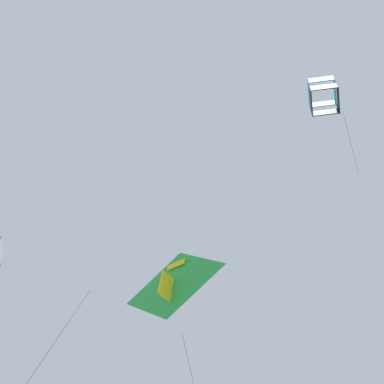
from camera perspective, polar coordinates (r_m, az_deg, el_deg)
The scene contains 2 objects.
kite_box_highest at distance 34.65m, azimuth 11.64°, elevation 8.40°, with size 2.84×2.63×7.65m.
kite_delta_near_right at distance 21.25m, azimuth -1.78°, elevation -8.27°, with size 3.12×1.86×8.62m.
Camera 1 is at (-18.81, 12.63, 17.71)m, focal length 59.80 mm.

